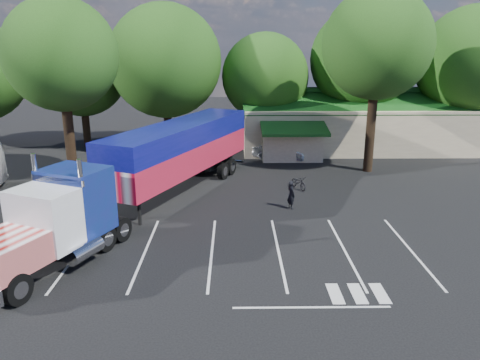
{
  "coord_description": "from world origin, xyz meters",
  "views": [
    {
      "loc": [
        1.07,
        -26.56,
        9.64
      ],
      "look_at": [
        1.42,
        -0.68,
        2.0
      ],
      "focal_mm": 35.0,
      "sensor_mm": 36.0,
      "label": 1
    }
  ],
  "objects_px": {
    "bicycle": "(299,182)",
    "silver_sedan": "(280,151)",
    "semi_truck": "(156,163)",
    "woman": "(291,195)"
  },
  "relations": [
    {
      "from": "semi_truck",
      "to": "bicycle",
      "type": "distance_m",
      "value": 9.98
    },
    {
      "from": "semi_truck",
      "to": "woman",
      "type": "bearing_deg",
      "value": 19.92
    },
    {
      "from": "bicycle",
      "to": "silver_sedan",
      "type": "xyz_separation_m",
      "value": [
        -0.5,
        8.41,
        0.29
      ]
    },
    {
      "from": "woman",
      "to": "silver_sedan",
      "type": "height_order",
      "value": "woman"
    },
    {
      "from": "semi_truck",
      "to": "bicycle",
      "type": "bearing_deg",
      "value": 44.4
    },
    {
      "from": "woman",
      "to": "silver_sedan",
      "type": "xyz_separation_m",
      "value": [
        0.5,
        12.37,
        -0.12
      ]
    },
    {
      "from": "silver_sedan",
      "to": "woman",
      "type": "bearing_deg",
      "value": -160.93
    },
    {
      "from": "semi_truck",
      "to": "bicycle",
      "type": "height_order",
      "value": "semi_truck"
    },
    {
      "from": "semi_truck",
      "to": "silver_sedan",
      "type": "height_order",
      "value": "semi_truck"
    },
    {
      "from": "semi_truck",
      "to": "woman",
      "type": "distance_m",
      "value": 8.32
    }
  ]
}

